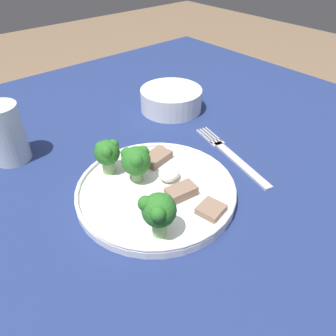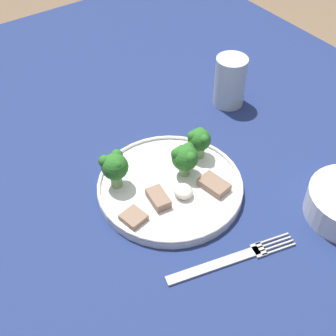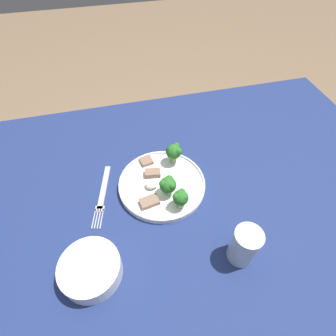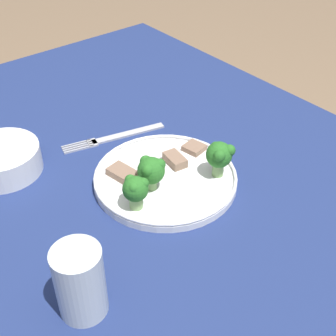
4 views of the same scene
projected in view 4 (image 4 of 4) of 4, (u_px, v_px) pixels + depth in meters
The scene contains 12 objects.
table at pixel (144, 263), 0.77m from camera, with size 1.33×0.99×0.76m.
dinner_plate at pixel (165, 178), 0.78m from camera, with size 0.24×0.24×0.02m.
fork at pixel (115, 137), 0.89m from camera, with size 0.07×0.20×0.00m.
cream_bowl at pixel (2, 160), 0.80m from camera, with size 0.13×0.13×0.05m.
drinking_glass at pixel (81, 285), 0.56m from camera, with size 0.06×0.06×0.10m.
broccoli_floret_near_rim_left at pixel (135, 189), 0.70m from camera, with size 0.04×0.04×0.06m.
broccoli_floret_center_left at pixel (221, 156), 0.76m from camera, with size 0.04×0.04×0.06m.
broccoli_floret_back_left at pixel (151, 170), 0.74m from camera, with size 0.05×0.04×0.06m.
meat_slice_front_slice at pixel (175, 160), 0.81m from camera, with size 0.05×0.03×0.02m.
meat_slice_middle_slice at pixel (122, 173), 0.78m from camera, with size 0.05×0.04×0.01m.
meat_slice_rear_slice at pixel (194, 148), 0.84m from camera, with size 0.04×0.04×0.01m.
sauce_dollop at pixel (152, 165), 0.79m from camera, with size 0.03×0.03×0.02m.
Camera 4 is at (-0.42, 0.29, 1.27)m, focal length 50.00 mm.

